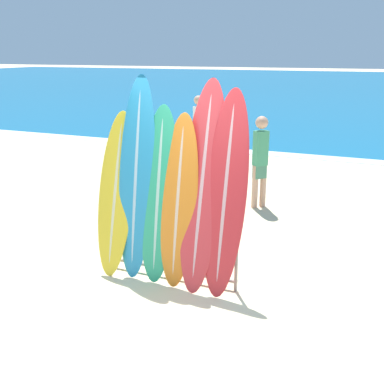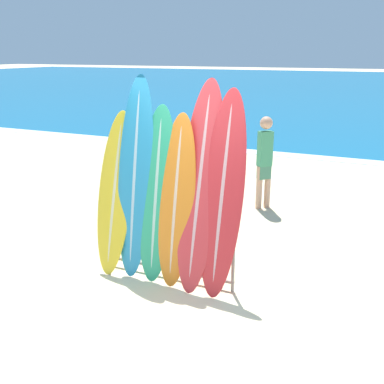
# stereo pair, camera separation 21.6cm
# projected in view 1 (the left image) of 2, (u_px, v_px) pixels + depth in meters

# --- Properties ---
(ground_plane) EXTENTS (160.00, 160.00, 0.00)m
(ground_plane) POSITION_uv_depth(u_px,v_px,m) (176.00, 311.00, 5.08)
(ground_plane) COLOR beige
(ocean_water) EXTENTS (120.00, 60.00, 0.01)m
(ocean_water) POSITION_uv_depth(u_px,v_px,m) (353.00, 86.00, 38.51)
(ocean_water) COLOR #146693
(ocean_water) RESTS_ON ground_plane
(surfboard_rack) EXTENTS (1.83, 0.04, 0.91)m
(surfboard_rack) POSITION_uv_depth(u_px,v_px,m) (168.00, 243.00, 5.68)
(surfboard_rack) COLOR gray
(surfboard_rack) RESTS_ON ground_plane
(surfboard_slot_0) EXTENTS (0.50, 0.61, 2.09)m
(surfboard_slot_0) POSITION_uv_depth(u_px,v_px,m) (116.00, 194.00, 5.79)
(surfboard_slot_0) COLOR yellow
(surfboard_slot_0) RESTS_ON ground_plane
(surfboard_slot_1) EXTENTS (0.50, 0.51, 2.55)m
(surfboard_slot_1) POSITION_uv_depth(u_px,v_px,m) (137.00, 179.00, 5.63)
(surfboard_slot_1) COLOR teal
(surfboard_slot_1) RESTS_ON ground_plane
(surfboard_slot_2) EXTENTS (0.50, 0.47, 2.20)m
(surfboard_slot_2) POSITION_uv_depth(u_px,v_px,m) (159.00, 195.00, 5.55)
(surfboard_slot_2) COLOR #289E70
(surfboard_slot_2) RESTS_ON ground_plane
(surfboard_slot_3) EXTENTS (0.48, 0.50, 2.12)m
(surfboard_slot_3) POSITION_uv_depth(u_px,v_px,m) (179.00, 202.00, 5.45)
(surfboard_slot_3) COLOR orange
(surfboard_slot_3) RESTS_ON ground_plane
(surfboard_slot_4) EXTENTS (0.53, 0.75, 2.52)m
(surfboard_slot_4) POSITION_uv_depth(u_px,v_px,m) (202.00, 187.00, 5.36)
(surfboard_slot_4) COLOR red
(surfboard_slot_4) RESTS_ON ground_plane
(surfboard_slot_5) EXTENTS (0.51, 0.66, 2.42)m
(surfboard_slot_5) POSITION_uv_depth(u_px,v_px,m) (226.00, 194.00, 5.25)
(surfboard_slot_5) COLOR red
(surfboard_slot_5) RESTS_ON ground_plane
(person_near_water) EXTENTS (0.29, 0.29, 1.71)m
(person_near_water) POSITION_uv_depth(u_px,v_px,m) (260.00, 159.00, 8.20)
(person_near_water) COLOR tan
(person_near_water) RESTS_ON ground_plane
(person_mid_beach) EXTENTS (0.23, 0.29, 1.75)m
(person_mid_beach) POSITION_uv_depth(u_px,v_px,m) (198.00, 127.00, 11.51)
(person_mid_beach) COLOR tan
(person_mid_beach) RESTS_ON ground_plane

